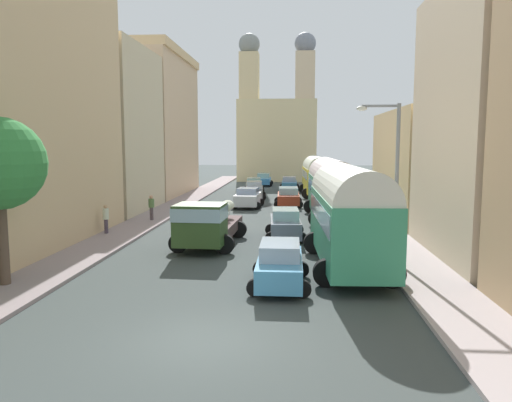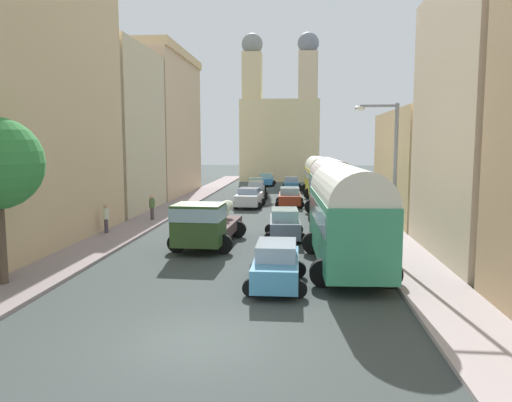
# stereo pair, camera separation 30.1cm
# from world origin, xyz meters

# --- Properties ---
(ground_plane) EXTENTS (154.00, 154.00, 0.00)m
(ground_plane) POSITION_xyz_m (0.00, 27.00, 0.00)
(ground_plane) COLOR #3D4644
(sidewalk_left) EXTENTS (2.50, 70.00, 0.14)m
(sidewalk_left) POSITION_xyz_m (-7.25, 27.00, 0.07)
(sidewalk_left) COLOR gray
(sidewalk_left) RESTS_ON ground
(sidewalk_right) EXTENTS (2.50, 70.00, 0.14)m
(sidewalk_right) POSITION_xyz_m (7.25, 27.00, 0.07)
(sidewalk_right) COLOR #B3A4A5
(sidewalk_right) RESTS_ON ground
(building_left_1) EXTENTS (4.10, 13.90, 13.73)m
(building_left_1) POSITION_xyz_m (-10.55, 11.21, 6.86)
(building_left_1) COLOR #D8B688
(building_left_1) RESTS_ON ground
(building_left_2) EXTENTS (4.05, 9.50, 12.04)m
(building_left_2) POSITION_xyz_m (-10.52, 23.44, 6.02)
(building_left_2) COLOR beige
(building_left_2) RESTS_ON ground
(building_left_3) EXTENTS (4.93, 14.52, 13.93)m
(building_left_3) POSITION_xyz_m (-10.74, 35.80, 7.00)
(building_left_3) COLOR #D9B690
(building_left_3) RESTS_ON ground
(building_right_1) EXTENTS (5.81, 9.34, 11.98)m
(building_right_1) POSITION_xyz_m (11.41, 10.12, 5.99)
(building_right_1) COLOR beige
(building_right_1) RESTS_ON ground
(building_right_2) EXTENTS (5.62, 12.23, 7.21)m
(building_right_2) POSITION_xyz_m (11.31, 21.36, 3.61)
(building_right_2) COLOR tan
(building_right_2) RESTS_ON ground
(distant_church) EXTENTS (10.52, 6.70, 19.50)m
(distant_church) POSITION_xyz_m (-0.00, 55.49, 6.62)
(distant_church) COLOR beige
(distant_church) RESTS_ON ground
(parked_bus_0) EXTENTS (3.49, 8.61, 4.20)m
(parked_bus_0) POSITION_xyz_m (4.46, 7.81, 2.33)
(parked_bus_0) COLOR #37966D
(parked_bus_0) RESTS_ON ground
(parked_bus_1) EXTENTS (3.47, 9.24, 4.07)m
(parked_bus_1) POSITION_xyz_m (4.72, 20.84, 2.24)
(parked_bus_1) COLOR #39916C
(parked_bus_1) RESTS_ON ground
(parked_bus_2) EXTENTS (3.41, 8.11, 3.87)m
(parked_bus_2) POSITION_xyz_m (4.52, 35.55, 2.14)
(parked_bus_2) COLOR gold
(parked_bus_2) RESTS_ON ground
(cargo_truck_0) EXTENTS (3.29, 6.72, 2.33)m
(cargo_truck_0) POSITION_xyz_m (-1.94, 11.31, 1.23)
(cargo_truck_0) COLOR #344F23
(cargo_truck_0) RESTS_ON ground
(car_0) EXTENTS (2.47, 3.95, 1.58)m
(car_0) POSITION_xyz_m (-1.34, 26.48, 0.80)
(car_0) COLOR silver
(car_0) RESTS_ON ground
(car_1) EXTENTS (2.29, 4.11, 1.64)m
(car_1) POSITION_xyz_m (-1.31, 32.59, 0.82)
(car_1) COLOR gray
(car_1) RESTS_ON ground
(car_2) EXTENTS (2.35, 4.41, 1.53)m
(car_2) POSITION_xyz_m (-1.85, 38.77, 0.77)
(car_2) COLOR silver
(car_2) RESTS_ON ground
(car_3) EXTENTS (2.21, 3.83, 1.55)m
(car_3) POSITION_xyz_m (-1.29, 46.68, 0.77)
(car_3) COLOR #3C89CD
(car_3) RESTS_ON ground
(car_4) EXTENTS (2.16, 4.06, 1.59)m
(car_4) POSITION_xyz_m (1.76, 5.06, 0.80)
(car_4) COLOR #4795C5
(car_4) RESTS_ON ground
(car_5) EXTENTS (2.27, 4.04, 1.62)m
(car_5) POSITION_xyz_m (1.81, 13.80, 0.81)
(car_5) COLOR slate
(car_5) RESTS_ON ground
(car_6) EXTENTS (2.38, 4.32, 1.54)m
(car_6) POSITION_xyz_m (1.85, 27.69, 0.78)
(car_6) COLOR #B0371E
(car_6) RESTS_ON ground
(car_7) EXTENTS (2.20, 4.12, 1.48)m
(car_7) POSITION_xyz_m (1.83, 41.43, 0.75)
(car_7) COLOR #3E89C6
(car_7) RESTS_ON ground
(pedestrian_0) EXTENTS (0.50, 0.50, 1.75)m
(pedestrian_0) POSITION_xyz_m (-6.93, 18.86, 1.00)
(pedestrian_0) COLOR #514348
(pedestrian_0) RESTS_ON ground
(pedestrian_1) EXTENTS (0.41, 0.41, 1.73)m
(pedestrian_1) POSITION_xyz_m (-8.06, 13.99, 1.00)
(pedestrian_1) COLOR #493E4E
(pedestrian_1) RESTS_ON ground
(streetlamp_near) EXTENTS (1.80, 0.28, 6.70)m
(streetlamp_near) POSITION_xyz_m (6.26, 8.68, 4.00)
(streetlamp_near) COLOR gray
(streetlamp_near) RESTS_ON ground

